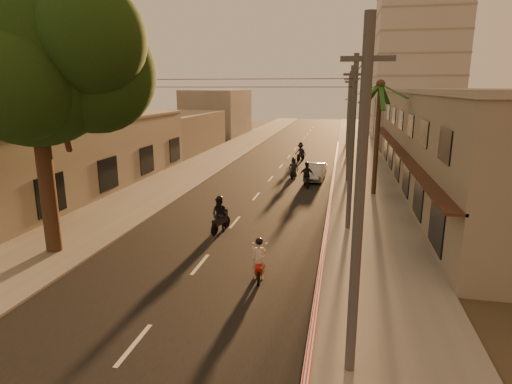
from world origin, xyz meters
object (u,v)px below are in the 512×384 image
(scooter_red, at_px, (259,261))
(scooter_mid_b, at_px, (307,176))
(broadleaf_tree, at_px, (43,60))
(scooter_far_a, at_px, (293,169))
(scooter_far_b, at_px, (301,152))
(palm_tree, at_px, (380,91))
(parked_car, at_px, (315,172))
(scooter_mid_a, at_px, (220,215))

(scooter_red, height_order, scooter_mid_b, scooter_mid_b)
(broadleaf_tree, bearing_deg, scooter_far_a, 65.85)
(broadleaf_tree, distance_m, scooter_far_a, 21.91)
(broadleaf_tree, xyz_separation_m, scooter_far_b, (8.11, 27.39, -7.58))
(palm_tree, bearing_deg, broadleaf_tree, -136.52)
(scooter_mid_b, bearing_deg, scooter_red, -103.77)
(scooter_red, xyz_separation_m, parked_car, (0.90, 19.21, -0.09))
(scooter_red, xyz_separation_m, scooter_far_a, (-0.96, 19.71, 0.03))
(broadleaf_tree, distance_m, scooter_mid_b, 19.89)
(scooter_far_a, bearing_deg, palm_tree, -35.65)
(scooter_far_a, relative_size, parked_car, 0.43)
(scooter_mid_a, bearing_deg, scooter_red, -47.68)
(scooter_far_a, distance_m, parked_car, 1.93)
(palm_tree, relative_size, scooter_mid_b, 4.22)
(broadleaf_tree, bearing_deg, scooter_mid_a, 33.96)
(scooter_far_a, bearing_deg, scooter_mid_a, -96.05)
(parked_car, bearing_deg, broadleaf_tree, -115.98)
(palm_tree, relative_size, scooter_far_a, 4.56)
(scooter_mid_b, bearing_deg, palm_tree, -31.86)
(palm_tree, relative_size, scooter_mid_a, 4.17)
(scooter_red, relative_size, scooter_mid_a, 0.89)
(scooter_mid_b, relative_size, scooter_far_a, 1.08)
(scooter_far_a, bearing_deg, broadleaf_tree, -111.77)
(scooter_mid_a, height_order, scooter_far_a, scooter_mid_a)
(palm_tree, xyz_separation_m, scooter_red, (-5.26, -14.84, -6.39))
(broadleaf_tree, height_order, scooter_mid_a, broadleaf_tree)
(scooter_mid_a, relative_size, scooter_far_a, 1.09)
(scooter_mid_a, xyz_separation_m, parked_car, (4.01, 14.02, -0.22))
(scooter_mid_a, height_order, scooter_mid_b, scooter_mid_a)
(broadleaf_tree, xyz_separation_m, scooter_far_a, (8.39, 18.72, -7.69))
(broadleaf_tree, xyz_separation_m, parked_car, (10.25, 18.22, -7.80))
(scooter_mid_b, bearing_deg, scooter_far_a, 101.11)
(scooter_mid_b, bearing_deg, parked_car, 67.09)
(scooter_far_a, height_order, scooter_far_b, scooter_far_b)
(broadleaf_tree, distance_m, scooter_mid_a, 10.69)
(broadleaf_tree, bearing_deg, scooter_mid_b, 57.93)
(scooter_mid_b, height_order, scooter_far_a, scooter_mid_b)
(scooter_red, distance_m, scooter_mid_a, 6.05)
(scooter_red, bearing_deg, scooter_mid_b, 79.38)
(scooter_red, height_order, scooter_far_b, scooter_far_b)
(scooter_far_b, bearing_deg, scooter_mid_b, -66.38)
(parked_car, bearing_deg, palm_tree, -41.64)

